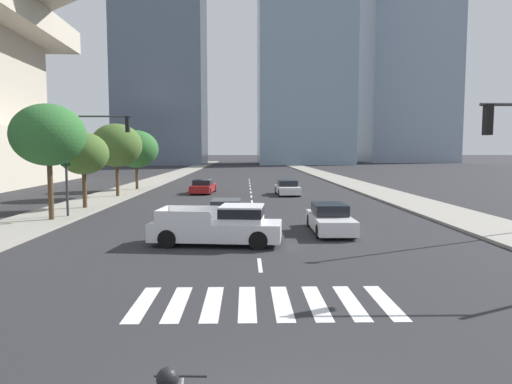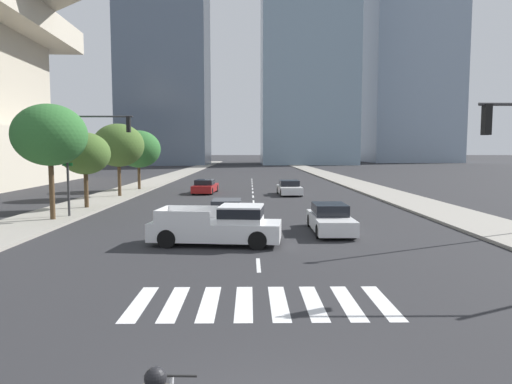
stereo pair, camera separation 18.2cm
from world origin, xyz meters
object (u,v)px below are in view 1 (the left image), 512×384
(sedan_white_3, at_px, (330,219))
(traffic_signal_far, at_px, (89,144))
(street_tree_nearest, at_px, (48,135))
(street_tree_third, at_px, (116,145))
(sedan_white_2, at_px, (287,188))
(sedan_white_0, at_px, (226,212))
(street_tree_fourth, at_px, (136,149))
(sedan_red_1, at_px, (203,187))
(pickup_truck, at_px, (223,225))
(street_tree_second, at_px, (83,154))

(sedan_white_3, xyz_separation_m, traffic_signal_far, (-13.06, 4.73, 3.69))
(street_tree_nearest, bearing_deg, street_tree_third, 90.00)
(sedan_white_2, bearing_deg, street_tree_nearest, -45.10)
(sedan_white_0, bearing_deg, sedan_white_3, -118.82)
(street_tree_fourth, bearing_deg, street_tree_nearest, -90.00)
(sedan_red_1, bearing_deg, sedan_white_3, -154.48)
(street_tree_nearest, relative_size, street_tree_fourth, 1.10)
(pickup_truck, bearing_deg, sedan_white_2, 84.09)
(sedan_white_0, xyz_separation_m, street_tree_fourth, (-9.68, 20.76, 3.49))
(street_tree_third, height_order, street_tree_fourth, street_tree_third)
(pickup_truck, bearing_deg, sedan_red_1, 103.34)
(sedan_red_1, distance_m, traffic_signal_far, 17.15)
(street_tree_fourth, bearing_deg, sedan_white_3, -57.96)
(sedan_red_1, distance_m, street_tree_third, 8.73)
(traffic_signal_far, distance_m, street_tree_fourth, 19.05)
(street_tree_second, bearing_deg, street_tree_fourth, 90.00)
(sedan_white_2, distance_m, street_tree_second, 17.94)
(sedan_white_2, xyz_separation_m, street_tree_second, (-14.46, -10.14, 3.14))
(sedan_white_0, relative_size, sedan_white_3, 0.95)
(sedan_red_1, distance_m, sedan_white_3, 22.20)
(traffic_signal_far, bearing_deg, street_tree_nearest, -143.49)
(sedan_white_3, distance_m, street_tree_nearest, 15.78)
(traffic_signal_far, height_order, street_tree_nearest, street_tree_nearest)
(sedan_red_1, height_order, street_tree_nearest, street_tree_nearest)
(sedan_red_1, distance_m, street_tree_second, 14.06)
(pickup_truck, distance_m, sedan_white_0, 5.90)
(sedan_red_1, distance_m, street_tree_nearest, 19.03)
(pickup_truck, relative_size, street_tree_second, 1.12)
(street_tree_second, bearing_deg, pickup_truck, -50.26)
(traffic_signal_far, xyz_separation_m, street_tree_fourth, (-1.77, 18.96, -0.23))
(sedan_white_0, relative_size, street_tree_third, 0.76)
(sedan_red_1, height_order, street_tree_second, street_tree_second)
(sedan_white_0, relative_size, street_tree_second, 0.91)
(sedan_white_3, xyz_separation_m, street_tree_nearest, (-14.83, 3.43, 4.16))
(pickup_truck, height_order, street_tree_second, street_tree_second)
(traffic_signal_far, relative_size, street_tree_second, 1.23)
(street_tree_third, bearing_deg, sedan_white_2, 8.63)
(sedan_white_3, height_order, street_tree_nearest, street_tree_nearest)
(street_tree_third, distance_m, street_tree_fourth, 6.96)
(sedan_red_1, distance_m, sedan_white_2, 7.85)
(traffic_signal_far, bearing_deg, street_tree_fourth, 95.32)
(sedan_white_0, xyz_separation_m, street_tree_second, (-9.68, 5.85, 3.14))
(sedan_red_1, relative_size, sedan_white_2, 1.07)
(sedan_white_2, xyz_separation_m, sedan_white_3, (0.37, -18.94, 0.03))
(sedan_white_0, distance_m, street_tree_nearest, 10.55)
(sedan_white_2, height_order, street_tree_third, street_tree_third)
(street_tree_fourth, bearing_deg, pickup_truck, -69.88)
(pickup_truck, xyz_separation_m, street_tree_third, (-9.76, 19.69, 3.56))
(sedan_red_1, relative_size, street_tree_third, 0.79)
(sedan_white_2, height_order, street_tree_second, street_tree_second)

